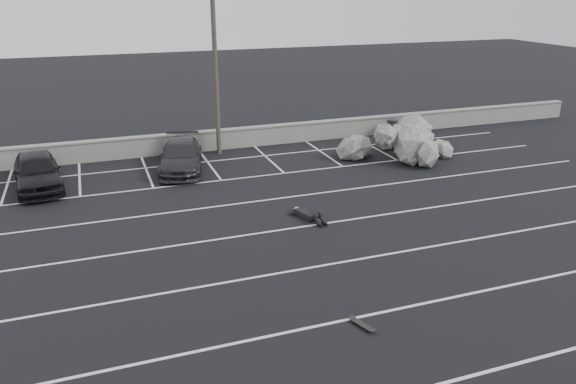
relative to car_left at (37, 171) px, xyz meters
name	(u,v)px	position (x,y,z in m)	size (l,w,h in m)	color
ground	(259,277)	(6.63, -10.67, -0.77)	(120.00, 120.00, 0.00)	black
seawall	(180,143)	(6.63, 3.33, -0.22)	(50.00, 0.45, 1.06)	gray
stall_lines	(222,222)	(6.54, -6.27, -0.77)	(36.00, 20.05, 0.01)	silver
car_left	(37,171)	(0.00, 0.00, 0.00)	(1.83, 4.54, 1.55)	black
car_right	(181,156)	(6.21, 0.43, -0.10)	(1.90, 4.67, 1.35)	#25252B
utility_pole	(215,66)	(8.52, 2.53, 3.69)	(1.17, 0.23, 8.81)	#4C4238
trash_bin	(392,128)	(18.61, 2.39, -0.24)	(0.88, 0.88, 1.04)	#252528
riprap_pile	(402,145)	(17.12, -1.20, -0.13)	(6.03, 5.07, 1.64)	#A09C95
person	(304,211)	(9.62, -6.79, -0.54)	(1.51, 2.48, 0.46)	black
skateboard	(362,325)	(8.37, -14.10, -0.71)	(0.40, 0.72, 0.08)	black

